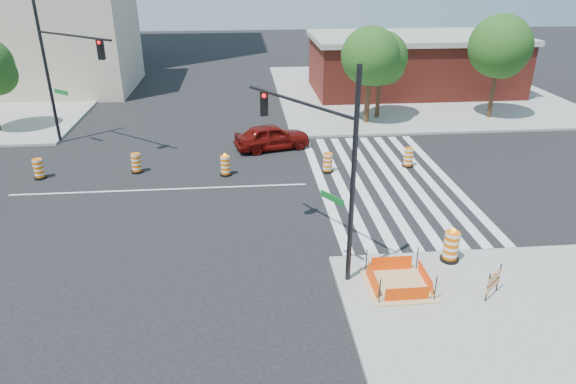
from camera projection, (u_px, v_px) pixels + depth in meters
name	position (u px, v px, depth m)	size (l,w,h in m)	color
ground	(161.00, 190.00, 24.57)	(120.00, 120.00, 0.00)	black
sidewalk_ne	(411.00, 91.00, 42.36)	(22.00, 22.00, 0.15)	gray
crosswalk_east	(384.00, 181.00, 25.49)	(6.75, 13.50, 0.01)	silver
lane_centerline	(161.00, 189.00, 24.57)	(14.00, 0.12, 0.01)	silver
excavation_pit	(398.00, 284.00, 17.08)	(2.20, 2.20, 0.90)	tan
brick_storefront	(414.00, 64.00, 41.43)	(16.50, 8.50, 4.60)	maroon
beige_midrise	(40.00, 28.00, 41.42)	(14.00, 10.00, 10.00)	#C0AB92
red_coupe	(272.00, 137.00, 29.54)	(1.74, 4.33, 1.48)	#5B0A07
signal_pole_se	(321.00, 148.00, 16.75)	(3.13, 4.63, 7.24)	black
signal_pole_nw	(63.00, 62.00, 28.00)	(4.83, 3.98, 8.09)	black
pit_drum	(451.00, 247.00, 18.31)	(0.67, 0.67, 1.31)	black
barricade	(494.00, 281.00, 16.35)	(0.70, 0.58, 1.02)	#ED6104
tree_north_c	(371.00, 59.00, 32.57)	(3.77, 3.72, 6.33)	#382314
tree_north_d	(381.00, 61.00, 33.73)	(3.48, 3.48, 5.91)	#382314
tree_north_e	(500.00, 50.00, 33.52)	(4.07, 4.07, 6.91)	#382314
median_drum_1	(39.00, 169.00, 25.63)	(0.60, 0.60, 1.02)	black
median_drum_2	(136.00, 164.00, 26.35)	(0.60, 0.60, 1.02)	black
median_drum_3	(225.00, 166.00, 26.01)	(0.60, 0.60, 1.18)	black
median_drum_4	(328.00, 163.00, 26.39)	(0.60, 0.60, 1.02)	black
median_drum_5	(408.00, 158.00, 27.09)	(0.60, 0.60, 1.02)	black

